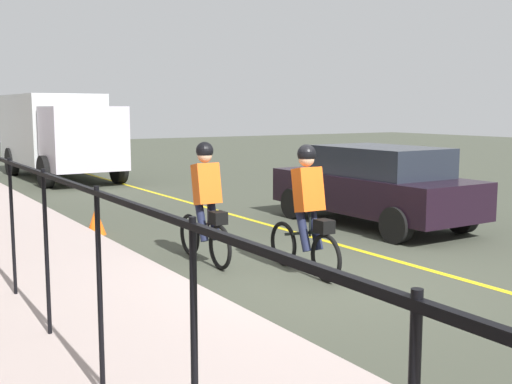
# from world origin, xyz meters

# --- Properties ---
(ground_plane) EXTENTS (80.00, 80.00, 0.00)m
(ground_plane) POSITION_xyz_m (0.00, 0.00, 0.00)
(ground_plane) COLOR #3F4336
(lane_line_centre) EXTENTS (36.00, 0.12, 0.01)m
(lane_line_centre) POSITION_xyz_m (0.00, -1.60, 0.00)
(lane_line_centre) COLOR yellow
(lane_line_centre) RESTS_ON ground
(sidewalk) EXTENTS (40.00, 3.20, 0.15)m
(sidewalk) POSITION_xyz_m (0.00, 3.40, 0.07)
(sidewalk) COLOR #AE9D97
(sidewalk) RESTS_ON ground
(iron_fence) EXTENTS (15.73, 0.04, 1.60)m
(iron_fence) POSITION_xyz_m (1.00, 3.80, 1.30)
(iron_fence) COLOR black
(iron_fence) RESTS_ON sidewalk
(cyclist_lead) EXTENTS (1.71, 0.37, 1.83)m
(cyclist_lead) POSITION_xyz_m (0.34, 0.05, 0.91)
(cyclist_lead) COLOR black
(cyclist_lead) RESTS_ON ground
(cyclist_follow) EXTENTS (1.71, 0.37, 1.83)m
(cyclist_follow) POSITION_xyz_m (1.67, 0.92, 0.91)
(cyclist_follow) COLOR black
(cyclist_follow) RESTS_ON ground
(patrol_sedan) EXTENTS (4.42, 1.97, 1.58)m
(patrol_sedan) POSITION_xyz_m (2.65, -3.34, 0.82)
(patrol_sedan) COLOR black
(patrol_sedan) RESTS_ON ground
(box_truck_background) EXTENTS (6.75, 2.64, 2.78)m
(box_truck_background) POSITION_xyz_m (14.80, -0.39, 1.55)
(box_truck_background) COLOR #BAC0BE
(box_truck_background) RESTS_ON ground
(traffic_cone_near) EXTENTS (0.36, 0.36, 0.52)m
(traffic_cone_near) POSITION_xyz_m (4.70, 1.64, 0.26)
(traffic_cone_near) COLOR orange
(traffic_cone_near) RESTS_ON ground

